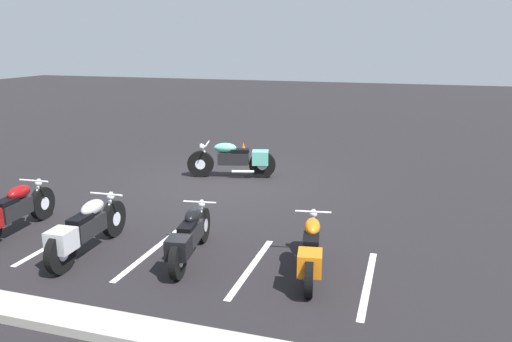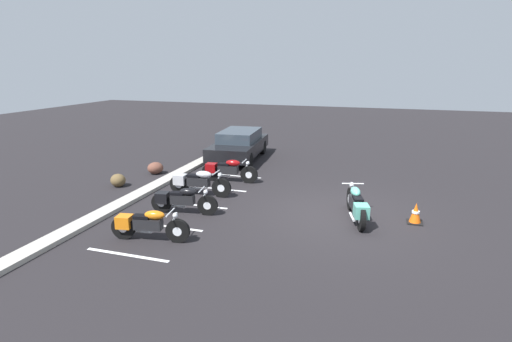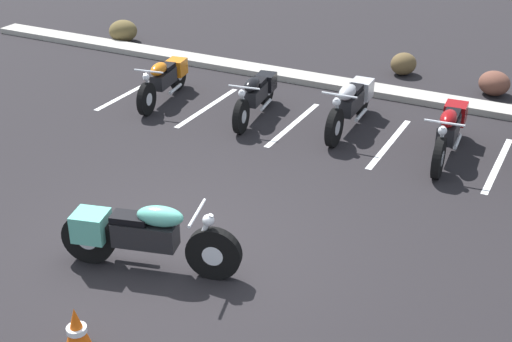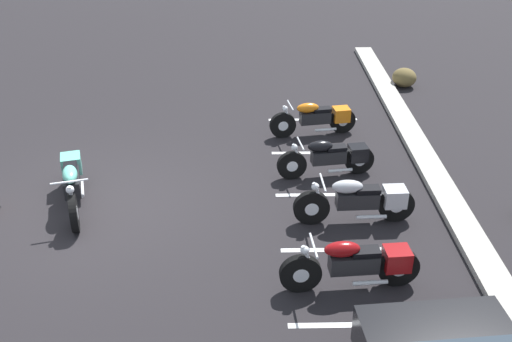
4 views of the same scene
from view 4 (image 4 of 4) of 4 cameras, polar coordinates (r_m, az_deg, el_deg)
name	(u,v)px [view 4 (image 4 of 4)]	position (r m, az deg, el deg)	size (l,w,h in m)	color
ground	(103,208)	(11.18, -14.40, -3.41)	(60.00, 60.00, 0.00)	black
motorcycle_teal_featured	(72,181)	(11.23, -17.11, -0.95)	(2.14, 0.85, 0.86)	black
parked_bike_0	(318,118)	(13.41, 5.88, 5.07)	(0.65, 1.95, 0.77)	black
parked_bike_1	(331,157)	(11.76, 7.17, 1.34)	(0.62, 1.94, 0.77)	black
parked_bike_2	(361,200)	(10.38, 9.95, -2.73)	(0.59, 2.10, 0.83)	black
parked_bike_3	(358,263)	(8.92, 9.66, -8.66)	(0.59, 2.08, 0.82)	black
concrete_curb	(450,201)	(11.46, 17.95, -2.77)	(18.00, 0.50, 0.12)	#A8A399
landscape_rock_1	(404,78)	(16.66, 13.94, 8.64)	(0.65, 0.61, 0.50)	brown
stall_line_0	(313,119)	(14.32, 5.44, 4.91)	(0.10, 2.10, 0.00)	white
stall_line_1	(321,153)	(12.79, 6.22, 1.75)	(0.10, 2.10, 0.00)	white
stall_line_2	(332,195)	(11.30, 7.22, -2.25)	(0.10, 2.10, 0.00)	white
stall_line_3	(345,250)	(9.90, 8.51, -7.42)	(0.10, 2.10, 0.00)	white
stall_line_4	(364,325)	(8.60, 10.26, -14.21)	(0.10, 2.10, 0.00)	white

